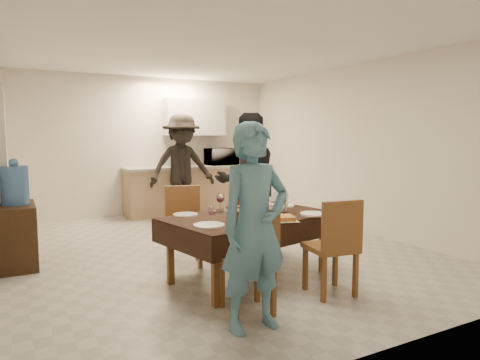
{
  "coord_description": "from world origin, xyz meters",
  "views": [
    {
      "loc": [
        -2.29,
        -5.05,
        1.51
      ],
      "look_at": [
        0.25,
        -0.3,
        0.94
      ],
      "focal_mm": 32.0,
      "sensor_mm": 36.0,
      "label": 1
    }
  ],
  "objects_px": {
    "dining_table": "(250,218)",
    "water_jug": "(15,185)",
    "wine_bottle": "(243,201)",
    "savoury_tart": "(278,218)",
    "console": "(18,236)",
    "person_far": "(247,182)",
    "water_pitcher": "(281,203)",
    "person_near": "(255,227)",
    "person_kitchen": "(182,167)",
    "microwave": "(222,157)"
  },
  "relations": [
    {
      "from": "dining_table",
      "to": "water_jug",
      "type": "height_order",
      "value": "water_jug"
    },
    {
      "from": "wine_bottle",
      "to": "savoury_tart",
      "type": "height_order",
      "value": "wine_bottle"
    },
    {
      "from": "console",
      "to": "person_far",
      "type": "xyz_separation_m",
      "value": [
        2.7,
        -0.56,
        0.54
      ]
    },
    {
      "from": "dining_table",
      "to": "person_far",
      "type": "xyz_separation_m",
      "value": [
        0.55,
        1.05,
        0.25
      ]
    },
    {
      "from": "wine_bottle",
      "to": "person_far",
      "type": "distance_m",
      "value": 1.17
    },
    {
      "from": "console",
      "to": "dining_table",
      "type": "bearing_deg",
      "value": -36.74
    },
    {
      "from": "console",
      "to": "water_pitcher",
      "type": "height_order",
      "value": "water_pitcher"
    },
    {
      "from": "savoury_tart",
      "to": "person_far",
      "type": "distance_m",
      "value": 1.51
    },
    {
      "from": "water_jug",
      "to": "water_pitcher",
      "type": "bearing_deg",
      "value": -33.51
    },
    {
      "from": "wine_bottle",
      "to": "water_pitcher",
      "type": "xyz_separation_m",
      "value": [
        0.4,
        -0.1,
        -0.03
      ]
    },
    {
      "from": "person_near",
      "to": "water_pitcher",
      "type": "bearing_deg",
      "value": 45.07
    },
    {
      "from": "wine_bottle",
      "to": "person_kitchen",
      "type": "relative_size",
      "value": 0.15
    },
    {
      "from": "savoury_tart",
      "to": "person_kitchen",
      "type": "height_order",
      "value": "person_kitchen"
    },
    {
      "from": "console",
      "to": "person_near",
      "type": "distance_m",
      "value": 3.14
    },
    {
      "from": "savoury_tart",
      "to": "person_far",
      "type": "height_order",
      "value": "person_far"
    },
    {
      "from": "person_near",
      "to": "person_far",
      "type": "bearing_deg",
      "value": 59.42
    },
    {
      "from": "microwave",
      "to": "dining_table",
      "type": "bearing_deg",
      "value": 68.37
    },
    {
      "from": "water_jug",
      "to": "water_pitcher",
      "type": "height_order",
      "value": "water_jug"
    },
    {
      "from": "water_jug",
      "to": "person_far",
      "type": "relative_size",
      "value": 0.25
    },
    {
      "from": "water_jug",
      "to": "savoury_tart",
      "type": "distance_m",
      "value": 3.01
    },
    {
      "from": "microwave",
      "to": "person_far",
      "type": "height_order",
      "value": "person_far"
    },
    {
      "from": "dining_table",
      "to": "person_kitchen",
      "type": "relative_size",
      "value": 1.01
    },
    {
      "from": "wine_bottle",
      "to": "person_near",
      "type": "distance_m",
      "value": 1.21
    },
    {
      "from": "person_far",
      "to": "water_pitcher",
      "type": "bearing_deg",
      "value": 85.97
    },
    {
      "from": "person_far",
      "to": "person_kitchen",
      "type": "height_order",
      "value": "person_kitchen"
    },
    {
      "from": "dining_table",
      "to": "water_jug",
      "type": "distance_m",
      "value": 2.7
    },
    {
      "from": "savoury_tart",
      "to": "person_near",
      "type": "distance_m",
      "value": 0.94
    },
    {
      "from": "dining_table",
      "to": "console",
      "type": "height_order",
      "value": "console"
    },
    {
      "from": "wine_bottle",
      "to": "savoury_tart",
      "type": "relative_size",
      "value": 0.78
    },
    {
      "from": "water_pitcher",
      "to": "person_kitchen",
      "type": "height_order",
      "value": "person_kitchen"
    },
    {
      "from": "water_jug",
      "to": "person_kitchen",
      "type": "height_order",
      "value": "person_kitchen"
    },
    {
      "from": "dining_table",
      "to": "water_jug",
      "type": "relative_size",
      "value": 4.33
    },
    {
      "from": "console",
      "to": "wine_bottle",
      "type": "distance_m",
      "value": 2.66
    },
    {
      "from": "console",
      "to": "person_kitchen",
      "type": "bearing_deg",
      "value": 34.42
    },
    {
      "from": "dining_table",
      "to": "savoury_tart",
      "type": "xyz_separation_m",
      "value": [
        0.1,
        -0.38,
        0.05
      ]
    },
    {
      "from": "console",
      "to": "water_pitcher",
      "type": "relative_size",
      "value": 3.59
    },
    {
      "from": "console",
      "to": "person_near",
      "type": "relative_size",
      "value": 0.48
    },
    {
      "from": "savoury_tart",
      "to": "person_kitchen",
      "type": "distance_m",
      "value": 3.86
    },
    {
      "from": "console",
      "to": "person_far",
      "type": "distance_m",
      "value": 2.81
    },
    {
      "from": "person_far",
      "to": "person_kitchen",
      "type": "bearing_deg",
      "value": -83.42
    },
    {
      "from": "savoury_tart",
      "to": "microwave",
      "type": "bearing_deg",
      "value": 71.32
    },
    {
      "from": "dining_table",
      "to": "person_near",
      "type": "distance_m",
      "value": 1.2
    },
    {
      "from": "water_pitcher",
      "to": "microwave",
      "type": "relative_size",
      "value": 0.36
    },
    {
      "from": "water_jug",
      "to": "water_pitcher",
      "type": "xyz_separation_m",
      "value": [
        2.5,
        -1.66,
        -0.16
      ]
    },
    {
      "from": "savoury_tart",
      "to": "console",
      "type": "bearing_deg",
      "value": 138.58
    },
    {
      "from": "microwave",
      "to": "person_near",
      "type": "height_order",
      "value": "person_near"
    },
    {
      "from": "savoury_tart",
      "to": "person_near",
      "type": "bearing_deg",
      "value": -134.13
    },
    {
      "from": "console",
      "to": "savoury_tart",
      "type": "bearing_deg",
      "value": -41.42
    },
    {
      "from": "dining_table",
      "to": "person_near",
      "type": "xyz_separation_m",
      "value": [
        -0.55,
        -1.05,
        0.16
      ]
    },
    {
      "from": "savoury_tart",
      "to": "person_kitchen",
      "type": "relative_size",
      "value": 0.19
    }
  ]
}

